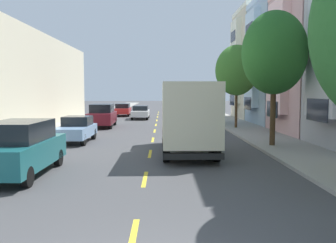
{
  "coord_description": "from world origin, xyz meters",
  "views": [
    {
      "loc": [
        0.61,
        -5.07,
        2.96
      ],
      "look_at": [
        0.96,
        18.41,
        1.01
      ],
      "focal_mm": 38.59,
      "sensor_mm": 36.0,
      "label": 1
    }
  ],
  "objects_px": {
    "street_tree_third": "(237,70)",
    "parked_suv_champagne": "(192,107)",
    "parked_suv_burgundy": "(102,115)",
    "parked_sedan_navy": "(186,106)",
    "delivery_box_truck": "(188,114)",
    "street_tree_second": "(274,53)",
    "moving_white_sedan": "(141,112)",
    "parked_suv_teal": "(20,148)",
    "parked_wagon_red": "(123,109)",
    "parked_suv_forest": "(205,113)",
    "parked_hatchback_sky": "(76,129)"
  },
  "relations": [
    {
      "from": "street_tree_third",
      "to": "parked_suv_burgundy",
      "type": "distance_m",
      "value": 11.59
    },
    {
      "from": "parked_suv_forest",
      "to": "parked_suv_burgundy",
      "type": "bearing_deg",
      "value": -164.89
    },
    {
      "from": "street_tree_second",
      "to": "moving_white_sedan",
      "type": "distance_m",
      "value": 22.31
    },
    {
      "from": "delivery_box_truck",
      "to": "parked_suv_burgundy",
      "type": "xyz_separation_m",
      "value": [
        -6.25,
        13.02,
        -0.91
      ]
    },
    {
      "from": "parked_suv_champagne",
      "to": "parked_wagon_red",
      "type": "relative_size",
      "value": 1.01
    },
    {
      "from": "parked_wagon_red",
      "to": "parked_suv_burgundy",
      "type": "bearing_deg",
      "value": -90.6
    },
    {
      "from": "parked_suv_champagne",
      "to": "parked_suv_teal",
      "type": "xyz_separation_m",
      "value": [
        -8.8,
        -33.52,
        0.0
      ]
    },
    {
      "from": "parked_suv_forest",
      "to": "delivery_box_truck",
      "type": "bearing_deg",
      "value": -99.74
    },
    {
      "from": "parked_sedan_navy",
      "to": "parked_hatchback_sky",
      "type": "height_order",
      "value": "parked_hatchback_sky"
    },
    {
      "from": "street_tree_third",
      "to": "parked_suv_burgundy",
      "type": "bearing_deg",
      "value": 170.28
    },
    {
      "from": "street_tree_third",
      "to": "parked_hatchback_sky",
      "type": "relative_size",
      "value": 1.6
    },
    {
      "from": "street_tree_second",
      "to": "parked_suv_teal",
      "type": "distance_m",
      "value": 13.09
    },
    {
      "from": "moving_white_sedan",
      "to": "parked_wagon_red",
      "type": "bearing_deg",
      "value": 116.16
    },
    {
      "from": "parked_suv_burgundy",
      "to": "parked_suv_teal",
      "type": "height_order",
      "value": "same"
    },
    {
      "from": "parked_hatchback_sky",
      "to": "moving_white_sedan",
      "type": "height_order",
      "value": "parked_hatchback_sky"
    },
    {
      "from": "parked_suv_burgundy",
      "to": "parked_suv_forest",
      "type": "distance_m",
      "value": 9.21
    },
    {
      "from": "street_tree_second",
      "to": "parked_sedan_navy",
      "type": "height_order",
      "value": "street_tree_second"
    },
    {
      "from": "parked_suv_champagne",
      "to": "moving_white_sedan",
      "type": "distance_m",
      "value": 9.35
    },
    {
      "from": "parked_wagon_red",
      "to": "parked_suv_teal",
      "type": "bearing_deg",
      "value": -90.26
    },
    {
      "from": "delivery_box_truck",
      "to": "street_tree_third",
      "type": "bearing_deg",
      "value": 67.61
    },
    {
      "from": "parked_hatchback_sky",
      "to": "street_tree_third",
      "type": "bearing_deg",
      "value": 33.28
    },
    {
      "from": "parked_sedan_navy",
      "to": "parked_suv_teal",
      "type": "bearing_deg",
      "value": -101.09
    },
    {
      "from": "street_tree_third",
      "to": "parked_suv_champagne",
      "type": "height_order",
      "value": "street_tree_third"
    },
    {
      "from": "parked_suv_champagne",
      "to": "street_tree_second",
      "type": "bearing_deg",
      "value": -85.72
    },
    {
      "from": "parked_hatchback_sky",
      "to": "street_tree_second",
      "type": "bearing_deg",
      "value": -12.08
    },
    {
      "from": "street_tree_third",
      "to": "parked_sedan_navy",
      "type": "bearing_deg",
      "value": 94.34
    },
    {
      "from": "parked_sedan_navy",
      "to": "parked_suv_burgundy",
      "type": "bearing_deg",
      "value": -107.96
    },
    {
      "from": "parked_hatchback_sky",
      "to": "parked_suv_champagne",
      "type": "bearing_deg",
      "value": 70.55
    },
    {
      "from": "parked_suv_burgundy",
      "to": "parked_suv_champagne",
      "type": "height_order",
      "value": "same"
    },
    {
      "from": "parked_suv_burgundy",
      "to": "street_tree_third",
      "type": "bearing_deg",
      "value": -9.72
    },
    {
      "from": "parked_suv_burgundy",
      "to": "parked_wagon_red",
      "type": "bearing_deg",
      "value": 89.4
    },
    {
      "from": "parked_hatchback_sky",
      "to": "moving_white_sedan",
      "type": "distance_m",
      "value": 18.19
    },
    {
      "from": "parked_sedan_navy",
      "to": "parked_wagon_red",
      "type": "xyz_separation_m",
      "value": [
        -8.53,
        -12.68,
        0.05
      ]
    },
    {
      "from": "parked_sedan_navy",
      "to": "parked_hatchback_sky",
      "type": "relative_size",
      "value": 1.12
    },
    {
      "from": "parked_hatchback_sky",
      "to": "parked_suv_forest",
      "type": "height_order",
      "value": "parked_suv_forest"
    },
    {
      "from": "parked_suv_burgundy",
      "to": "parked_hatchback_sky",
      "type": "relative_size",
      "value": 1.2
    },
    {
      "from": "parked_sedan_navy",
      "to": "moving_white_sedan",
      "type": "height_order",
      "value": "same"
    },
    {
      "from": "street_tree_second",
      "to": "parked_wagon_red",
      "type": "height_order",
      "value": "street_tree_second"
    },
    {
      "from": "parked_suv_champagne",
      "to": "street_tree_third",
      "type": "bearing_deg",
      "value": -83.47
    },
    {
      "from": "parked_sedan_navy",
      "to": "delivery_box_truck",
      "type": "bearing_deg",
      "value": -93.49
    },
    {
      "from": "street_tree_second",
      "to": "parked_suv_forest",
      "type": "relative_size",
      "value": 1.45
    },
    {
      "from": "delivery_box_truck",
      "to": "parked_wagon_red",
      "type": "distance_m",
      "value": 27.8
    },
    {
      "from": "delivery_box_truck",
      "to": "parked_suv_teal",
      "type": "xyz_separation_m",
      "value": [
        -6.25,
        -4.47,
        -0.91
      ]
    },
    {
      "from": "street_tree_third",
      "to": "parked_suv_champagne",
      "type": "distance_m",
      "value": 18.37
    },
    {
      "from": "parked_suv_champagne",
      "to": "parked_suv_teal",
      "type": "relative_size",
      "value": 1.0
    },
    {
      "from": "parked_suv_champagne",
      "to": "moving_white_sedan",
      "type": "xyz_separation_m",
      "value": [
        -6.15,
        -7.04,
        -0.24
      ]
    },
    {
      "from": "parked_wagon_red",
      "to": "parked_suv_forest",
      "type": "relative_size",
      "value": 0.98
    },
    {
      "from": "parked_suv_teal",
      "to": "street_tree_second",
      "type": "bearing_deg",
      "value": 29.59
    },
    {
      "from": "street_tree_second",
      "to": "parked_suv_forest",
      "type": "bearing_deg",
      "value": 98.09
    },
    {
      "from": "delivery_box_truck",
      "to": "parked_suv_forest",
      "type": "distance_m",
      "value": 15.68
    }
  ]
}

